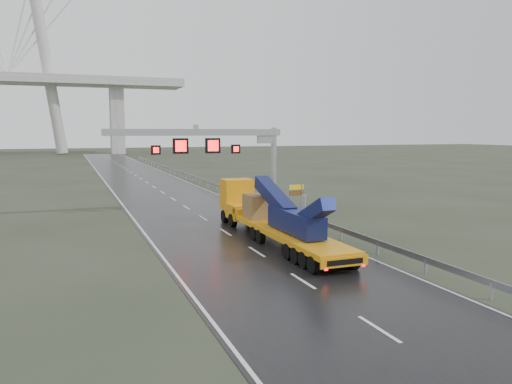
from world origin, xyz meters
name	(u,v)px	position (x,y,z in m)	size (l,w,h in m)	color
ground	(285,270)	(0.00, 0.00, 0.00)	(400.00, 400.00, 0.00)	#2C3323
road	(154,187)	(0.00, 40.00, 0.01)	(11.00, 200.00, 0.02)	black
guardrail	(225,188)	(6.10, 30.00, 0.70)	(0.20, 140.00, 1.40)	gray
sign_gantry	(221,147)	(2.10, 17.99, 5.61)	(14.90, 1.20, 7.42)	#9E9D9A
heavy_haul_truck	(266,214)	(2.10, 7.74, 1.53)	(2.59, 16.84, 3.95)	#DBA10C
exit_sign_pair	(297,193)	(8.17, 15.99, 1.71)	(1.42, 0.24, 2.44)	#9DA1A6
striped_barrier	(264,205)	(6.00, 17.92, 0.52)	(0.62, 0.33, 1.05)	red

